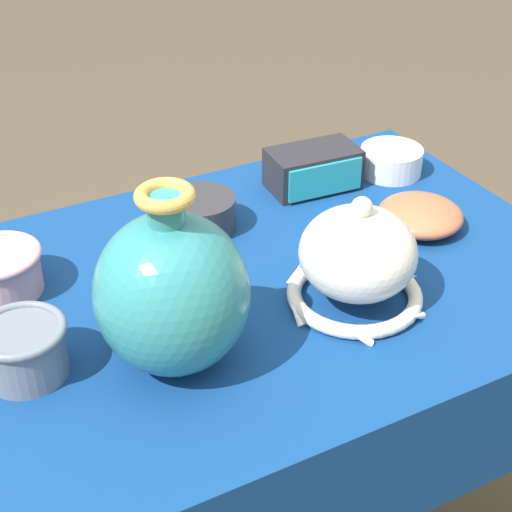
# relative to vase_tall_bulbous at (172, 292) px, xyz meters

# --- Properties ---
(display_table) EXTENTS (1.00, 0.71, 0.72)m
(display_table) POSITION_rel_vase_tall_bulbous_xyz_m (0.20, 0.11, -0.20)
(display_table) COLOR #38383D
(display_table) RESTS_ON ground_plane
(vase_tall_bulbous) EXTENTS (0.20, 0.20, 0.26)m
(vase_tall_bulbous) POSITION_rel_vase_tall_bulbous_xyz_m (0.00, 0.00, 0.00)
(vase_tall_bulbous) COLOR teal
(vase_tall_bulbous) RESTS_ON display_table
(vase_dome_bell) EXTENTS (0.22, 0.21, 0.18)m
(vase_dome_bell) POSITION_rel_vase_tall_bulbous_xyz_m (0.29, -0.00, -0.04)
(vase_dome_bell) COLOR white
(vase_dome_bell) RESTS_ON display_table
(mosaic_tile_box) EXTENTS (0.17, 0.11, 0.08)m
(mosaic_tile_box) POSITION_rel_vase_tall_bulbous_xyz_m (0.42, 0.34, -0.08)
(mosaic_tile_box) COLOR #232328
(mosaic_tile_box) RESTS_ON display_table
(bowl_shallow_terracotta) EXTENTS (0.15, 0.15, 0.05)m
(bowl_shallow_terracotta) POSITION_rel_vase_tall_bulbous_xyz_m (0.51, 0.12, -0.09)
(bowl_shallow_terracotta) COLOR #BC6642
(bowl_shallow_terracotta) RESTS_ON display_table
(cup_wide_rose) EXTENTS (0.13, 0.13, 0.07)m
(cup_wide_rose) POSITION_rel_vase_tall_bulbous_xyz_m (-0.17, 0.27, -0.08)
(cup_wide_rose) COLOR #D19399
(cup_wide_rose) RESTS_ON display_table
(pot_squat_charcoal) EXTENTS (0.12, 0.12, 0.06)m
(pot_squat_charcoal) POSITION_rel_vase_tall_bulbous_xyz_m (0.17, 0.30, -0.08)
(pot_squat_charcoal) COLOR #2D2D33
(pot_squat_charcoal) RESTS_ON display_table
(pot_squat_porcelain) EXTENTS (0.12, 0.12, 0.05)m
(pot_squat_porcelain) POSITION_rel_vase_tall_bulbous_xyz_m (0.58, 0.31, -0.09)
(pot_squat_porcelain) COLOR white
(pot_squat_porcelain) RESTS_ON display_table
(cup_wide_slate) EXTENTS (0.12, 0.12, 0.08)m
(cup_wide_slate) POSITION_rel_vase_tall_bulbous_xyz_m (-0.19, 0.07, -0.07)
(cup_wide_slate) COLOR slate
(cup_wide_slate) RESTS_ON display_table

